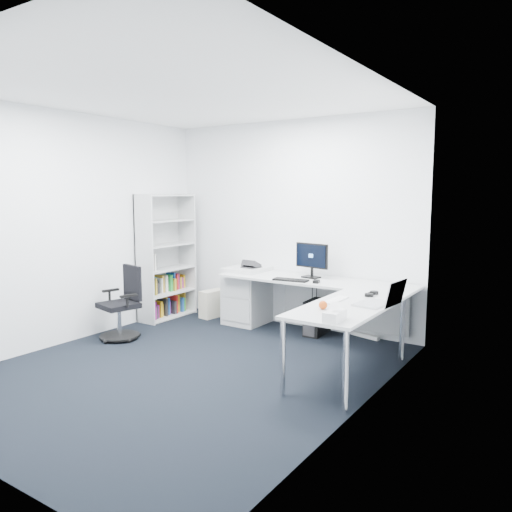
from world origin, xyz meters
The scene contains 21 objects.
ground centered at (0.00, 0.00, 0.00)m, with size 4.20×4.20×0.00m, color black.
ceiling centered at (0.00, 0.00, 2.70)m, with size 4.20×4.20×0.00m, color white.
wall_back centered at (0.00, 2.10, 1.35)m, with size 3.60×0.02×2.70m, color white.
wall_left centered at (-1.80, 0.00, 1.35)m, with size 0.02×4.20×2.70m, color white.
wall_right centered at (1.80, 0.00, 1.35)m, with size 0.02×4.20×2.70m, color white.
l_desk centered at (0.55, 1.40, 0.36)m, with size 2.45×1.37×0.72m, color #BABCBC, non-canonical shape.
drawer_pedestal centered at (-0.51, 1.87, 0.38)m, with size 0.50×0.62×0.77m, color #BABCBC.
bookshelf centered at (-1.62, 1.45, 0.87)m, with size 0.34×0.87×1.74m, color #BBBDBD, non-canonical shape.
task_chair centered at (-1.38, 0.35, 0.44)m, with size 0.50×0.50×0.88m, color black, non-canonical shape.
black_pc_tower centered at (0.52, 1.88, 0.22)m, with size 0.20×0.45×0.44m, color black.
beige_pc_tower centered at (-1.10, 1.84, 0.19)m, with size 0.18×0.40×0.38m, color beige.
power_strip centered at (1.09, 2.06, 0.02)m, with size 0.39×0.07×0.04m, color white.
monitor centered at (0.46, 1.82, 0.94)m, with size 0.46×0.15×0.44m, color black, non-canonical shape.
black_keyboard centered at (0.35, 1.51, 0.73)m, with size 0.42×0.15×0.02m, color black.
mouse centered at (0.67, 1.54, 0.73)m, with size 0.06×0.11×0.03m, color black.
desk_phone centered at (-0.45, 1.84, 0.79)m, with size 0.21×0.21×0.15m, color #272729, non-canonical shape.
laptop centered at (1.63, 0.82, 0.85)m, with size 0.38×0.37×0.27m, color #BBBDC2, non-canonical shape.
white_keyboard centered at (1.26, 0.79, 0.72)m, with size 0.11×0.40×0.01m, color white.
headphones centered at (1.46, 1.22, 0.74)m, with size 0.13×0.21×0.06m, color black, non-canonical shape.
orange_fruit centered at (1.32, 0.39, 0.76)m, with size 0.08×0.08×0.08m, color #D04E12.
tissue_box centered at (1.58, 0.08, 0.76)m, with size 0.13×0.24×0.08m, color white.
Camera 1 is at (3.26, -3.64, 1.78)m, focal length 35.00 mm.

